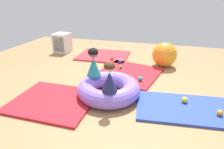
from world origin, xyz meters
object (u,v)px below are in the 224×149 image
play_ball_yellow (185,100)px  play_ball_green (121,67)px  play_ball_blue (120,61)px  inflatable_cushion (109,89)px  play_ball_pink (122,77)px  exercise_ball_large (165,55)px  play_ball_teal (140,79)px  child_in_navy (109,77)px  storage_cube (62,43)px  play_ball_orange (220,113)px  child_in_teal (93,62)px  play_ball_red (112,59)px

play_ball_yellow → play_ball_green: 1.76m
play_ball_yellow → play_ball_blue: bearing=133.7°
inflatable_cushion → play_ball_blue: inflatable_cushion is taller
play_ball_pink → play_ball_blue: (-0.26, 0.90, 0.02)m
play_ball_green → exercise_ball_large: (0.95, 0.55, 0.22)m
play_ball_blue → play_ball_green: play_ball_blue is taller
play_ball_teal → play_ball_blue: bearing=125.5°
child_in_navy → play_ball_pink: bearing=117.8°
inflatable_cushion → storage_cube: (-2.14, 2.17, 0.13)m
exercise_ball_large → storage_cube: exercise_ball_large is taller
play_ball_pink → storage_cube: storage_cube is taller
exercise_ball_large → child_in_navy: bearing=-109.3°
play_ball_orange → play_ball_teal: bearing=146.4°
child_in_teal → storage_cube: 2.74m
play_ball_pink → play_ball_red: play_ball_red is taller
play_ball_teal → play_ball_green: 0.77m
play_ball_green → storage_cube: size_ratio=0.13×
inflatable_cushion → play_ball_yellow: 1.25m
play_ball_pink → storage_cube: 2.68m
play_ball_green → play_ball_teal: bearing=-45.3°
child_in_navy → play_ball_red: (-0.57, 2.08, -0.44)m
inflatable_cushion → play_ball_blue: (-0.18, 1.58, -0.06)m
child_in_teal → play_ball_orange: 2.10m
child_in_teal → child_in_navy: size_ratio=1.08×
play_ball_red → exercise_ball_large: 1.33m
child_in_navy → play_ball_red: size_ratio=5.87×
child_in_navy → exercise_ball_large: 2.26m
child_in_teal → play_ball_green: size_ratio=7.05×
play_ball_teal → child_in_teal: bearing=-144.9°
play_ball_yellow → play_ball_orange: play_ball_yellow is taller
play_ball_yellow → play_ball_green: (-1.33, 1.15, -0.01)m
play_ball_pink → play_ball_orange: (1.63, -0.82, 0.01)m
inflatable_cushion → exercise_ball_large: size_ratio=1.84×
inflatable_cushion → play_ball_red: size_ratio=13.54×
child_in_teal → play_ball_orange: (2.03, -0.29, -0.46)m
play_ball_pink → play_ball_blue: play_ball_blue is taller
play_ball_orange → storage_cube: (-3.85, 2.32, 0.20)m
play_ball_pink → child_in_navy: bearing=-87.6°
child_in_teal → play_ball_red: 1.67m
child_in_teal → play_ball_yellow: 1.63m
play_ball_teal → play_ball_orange: bearing=-33.6°
play_ball_red → child_in_teal: bearing=-85.3°
play_ball_orange → exercise_ball_large: 2.12m
child_in_teal → play_ball_red: bearing=168.5°
play_ball_yellow → exercise_ball_large: size_ratio=0.16×
child_in_navy → play_ball_pink: 1.10m
play_ball_blue → exercise_ball_large: (1.04, 0.21, 0.20)m
exercise_ball_large → play_ball_pink: bearing=-125.1°
child_in_teal → play_ball_red: child_in_teal is taller
play_ball_green → inflatable_cushion: bearing=-85.8°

